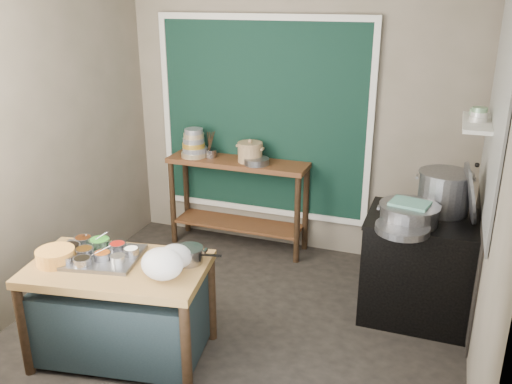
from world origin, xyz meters
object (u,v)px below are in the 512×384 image
(back_counter, at_px, (238,204))
(ceramic_crock, at_px, (250,153))
(prep_table, at_px, (122,311))
(condiment_tray, at_px, (96,257))
(steamer, at_px, (409,214))
(yellow_basin, at_px, (56,256))
(saucepan, at_px, (189,255))
(utensil_cup, at_px, (211,153))
(stove_block, at_px, (421,269))
(stock_pot, at_px, (444,192))

(back_counter, distance_m, ceramic_crock, 0.58)
(prep_table, xyz_separation_m, condiment_tray, (-0.20, 0.03, 0.39))
(steamer, bearing_deg, condiment_tray, -151.64)
(prep_table, distance_m, back_counter, 2.03)
(condiment_tray, bearing_deg, ceramic_crock, 77.65)
(prep_table, height_order, yellow_basin, yellow_basin)
(prep_table, bearing_deg, back_counter, 77.63)
(saucepan, xyz_separation_m, utensil_cup, (-0.66, 1.83, 0.18))
(stove_block, bearing_deg, steamer, -131.81)
(prep_table, distance_m, condiment_tray, 0.44)
(condiment_tray, bearing_deg, stove_block, 29.92)
(back_counter, relative_size, utensil_cup, 10.50)
(prep_table, xyz_separation_m, back_counter, (0.10, 2.03, 0.10))
(stove_block, distance_m, steamer, 0.57)
(prep_table, height_order, ceramic_crock, ceramic_crock)
(back_counter, distance_m, stock_pot, 2.15)
(back_counter, bearing_deg, stove_block, -21.02)
(stock_pot, bearing_deg, saucepan, -142.26)
(saucepan, bearing_deg, ceramic_crock, 86.00)
(yellow_basin, bearing_deg, steamer, 29.04)
(utensil_cup, bearing_deg, prep_table, -84.25)
(stove_block, relative_size, ceramic_crock, 3.41)
(stove_block, distance_m, ceramic_crock, 2.00)
(condiment_tray, bearing_deg, saucepan, 14.85)
(prep_table, height_order, saucepan, saucepan)
(stove_block, distance_m, saucepan, 1.93)
(prep_table, distance_m, stock_pot, 2.65)
(stove_block, xyz_separation_m, stock_pot, (0.10, 0.18, 0.62))
(back_counter, height_order, condiment_tray, back_counter)
(utensil_cup, height_order, ceramic_crock, ceramic_crock)
(condiment_tray, xyz_separation_m, yellow_basin, (-0.22, -0.15, 0.04))
(prep_table, bearing_deg, yellow_basin, -173.63)
(prep_table, xyz_separation_m, ceramic_crock, (0.24, 2.03, 0.66))
(saucepan, relative_size, steamer, 0.45)
(prep_table, distance_m, steamer, 2.27)
(yellow_basin, xyz_separation_m, steamer, (2.29, 1.27, 0.15))
(back_counter, bearing_deg, condiment_tray, -98.55)
(stove_block, xyz_separation_m, condiment_tray, (-2.20, -1.27, 0.34))
(back_counter, distance_m, yellow_basin, 2.24)
(condiment_tray, height_order, stock_pot, stock_pot)
(condiment_tray, relative_size, yellow_basin, 2.33)
(back_counter, xyz_separation_m, condiment_tray, (-0.30, -2.00, 0.29))
(back_counter, height_order, ceramic_crock, ceramic_crock)
(back_counter, height_order, utensil_cup, utensil_cup)
(ceramic_crock, xyz_separation_m, stock_pot, (1.86, -0.55, 0.01))
(yellow_basin, xyz_separation_m, ceramic_crock, (0.66, 2.15, 0.24))
(yellow_basin, distance_m, steamer, 2.62)
(saucepan, height_order, ceramic_crock, ceramic_crock)
(condiment_tray, xyz_separation_m, saucepan, (0.66, 0.17, 0.04))
(condiment_tray, distance_m, saucepan, 0.68)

